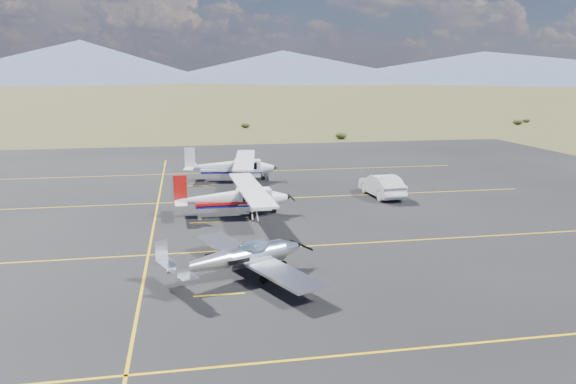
{
  "coord_description": "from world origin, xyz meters",
  "views": [
    {
      "loc": [
        -4.1,
        -24.14,
        8.46
      ],
      "look_at": [
        1.77,
        7.58,
        1.6
      ],
      "focal_mm": 35.0,
      "sensor_mm": 36.0,
      "label": 1
    }
  ],
  "objects_px": {
    "aircraft_plain": "(231,166)",
    "sedan": "(382,185)",
    "aircraft_low_wing": "(240,257)",
    "aircraft_cessna": "(234,197)"
  },
  "relations": [
    {
      "from": "aircraft_plain",
      "to": "sedan",
      "type": "distance_m",
      "value": 12.48
    },
    {
      "from": "aircraft_low_wing",
      "to": "sedan",
      "type": "bearing_deg",
      "value": 27.58
    },
    {
      "from": "aircraft_plain",
      "to": "sedan",
      "type": "height_order",
      "value": "aircraft_plain"
    },
    {
      "from": "aircraft_low_wing",
      "to": "aircraft_plain",
      "type": "distance_m",
      "value": 21.85
    },
    {
      "from": "sedan",
      "to": "aircraft_plain",
      "type": "bearing_deg",
      "value": -42.32
    },
    {
      "from": "aircraft_cessna",
      "to": "aircraft_plain",
      "type": "height_order",
      "value": "aircraft_plain"
    },
    {
      "from": "aircraft_low_wing",
      "to": "aircraft_cessna",
      "type": "distance_m",
      "value": 10.53
    },
    {
      "from": "aircraft_low_wing",
      "to": "sedan",
      "type": "xyz_separation_m",
      "value": [
        11.28,
        14.07,
        -0.1
      ]
    },
    {
      "from": "aircraft_cessna",
      "to": "sedan",
      "type": "bearing_deg",
      "value": 16.67
    },
    {
      "from": "aircraft_low_wing",
      "to": "aircraft_plain",
      "type": "relative_size",
      "value": 0.79
    }
  ]
}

